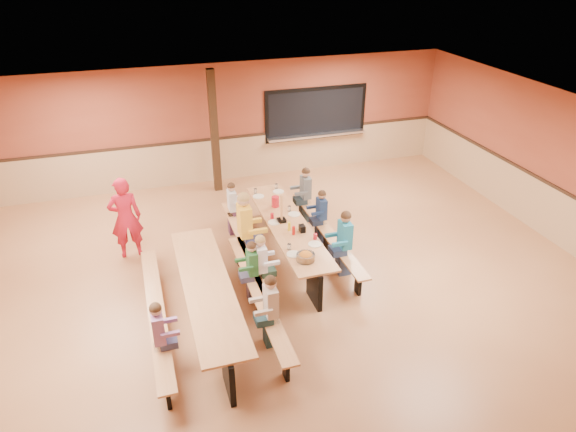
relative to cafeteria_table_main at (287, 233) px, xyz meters
name	(u,v)px	position (x,y,z in m)	size (l,w,h in m)	color
ground	(274,286)	(-0.53, -0.89, -0.53)	(12.00, 12.00, 0.00)	#9B603A
room_envelope	(274,254)	(-0.53, -0.89, 0.16)	(12.04, 10.04, 3.02)	brown
kitchen_pass_through	(316,116)	(2.07, 4.07, 0.96)	(2.78, 0.28, 1.38)	black
structural_post	(214,132)	(-0.73, 3.51, 0.97)	(0.18, 0.18, 3.00)	black
cafeteria_table_main	(287,233)	(0.00, 0.00, 0.00)	(1.91, 3.70, 0.74)	#BF7F4B
cafeteria_table_second	(208,296)	(-1.81, -1.54, 0.00)	(1.91, 3.70, 0.74)	#BF7F4B
seated_child_white_left	(261,267)	(-0.83, -1.13, 0.08)	(0.37, 0.31, 1.22)	white
seated_adult_yellow	(245,229)	(-0.83, 0.05, 0.20)	(0.49, 0.40, 1.46)	yellow
seated_child_grey_left	(232,209)	(-0.83, 1.22, 0.05)	(0.34, 0.28, 1.16)	silver
seated_child_teal_right	(344,243)	(0.83, -0.87, 0.11)	(0.40, 0.33, 1.28)	teal
seated_child_navy_right	(321,217)	(0.83, 0.32, 0.05)	(0.35, 0.28, 1.16)	navy
seated_child_char_right	(306,195)	(0.83, 1.30, 0.10)	(0.39, 0.32, 1.25)	#575E62
seated_child_purple_sec	(160,338)	(-2.64, -2.41, 0.07)	(0.36, 0.29, 1.19)	#9B639C
seated_child_green_sec	(252,272)	(-0.99, -1.17, 0.05)	(0.34, 0.28, 1.15)	#296230
seated_child_tan_sec	(271,311)	(-0.99, -2.33, 0.09)	(0.38, 0.31, 1.23)	#BDA996
standing_woman	(125,218)	(-2.96, 0.97, 0.31)	(0.61, 0.40, 1.68)	red
punch_pitcher	(275,202)	(-0.02, 0.75, 0.32)	(0.16, 0.16, 0.22)	red
chip_bowl	(306,257)	(-0.09, -1.33, 0.29)	(0.32, 0.32, 0.15)	orange
napkin_dispenser	(302,228)	(0.17, -0.39, 0.28)	(0.10, 0.14, 0.13)	black
condiment_mustard	(289,226)	(-0.05, -0.28, 0.30)	(0.06, 0.06, 0.17)	yellow
condiment_ketchup	(294,231)	(-0.02, -0.44, 0.30)	(0.06, 0.06, 0.17)	#B2140F
table_paddle	(281,215)	(-0.09, 0.10, 0.35)	(0.16, 0.16, 0.56)	black
place_settings	(287,221)	(0.00, 0.00, 0.27)	(0.65, 3.30, 0.11)	beige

